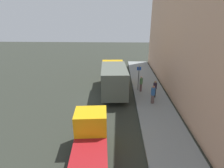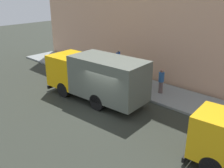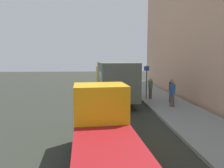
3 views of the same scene
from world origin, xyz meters
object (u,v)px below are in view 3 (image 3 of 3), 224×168
at_px(large_utility_truck, 114,80).
at_px(pedestrian_third, 171,90).
at_px(small_flatbed_truck, 103,128).
at_px(pedestrian_standing, 172,93).
at_px(street_sign_post, 146,79).
at_px(pedestrian_walking, 150,88).

xyz_separation_m(large_utility_truck, pedestrian_third, (4.13, -1.38, -0.65)).
bearing_deg(small_flatbed_truck, pedestrian_standing, 49.64).
relative_size(large_utility_truck, street_sign_post, 2.81).
xyz_separation_m(large_utility_truck, street_sign_post, (2.69, 0.44, 0.01)).
bearing_deg(pedestrian_standing, pedestrian_third, -167.22).
height_order(large_utility_truck, pedestrian_standing, large_utility_truck).
relative_size(small_flatbed_truck, pedestrian_standing, 2.96).
bearing_deg(pedestrian_third, street_sign_post, 95.64).
relative_size(pedestrian_standing, street_sign_post, 0.65).
distance_m(small_flatbed_truck, pedestrian_third, 9.59).
bearing_deg(pedestrian_walking, pedestrian_standing, -115.52).
height_order(small_flatbed_truck, pedestrian_standing, small_flatbed_truck).
bearing_deg(small_flatbed_truck, street_sign_post, 64.27).
bearing_deg(large_utility_truck, small_flatbed_truck, -100.29).
distance_m(pedestrian_standing, pedestrian_third, 1.40).
height_order(pedestrian_third, street_sign_post, street_sign_post).
relative_size(pedestrian_walking, pedestrian_third, 0.98).
bearing_deg(pedestrian_standing, large_utility_truck, -95.98).
distance_m(pedestrian_third, street_sign_post, 2.41).
bearing_deg(pedestrian_standing, small_flatbed_truck, -5.28).
relative_size(large_utility_truck, pedestrian_walking, 4.45).
xyz_separation_m(large_utility_truck, pedestrian_walking, (2.94, 0.06, -0.67)).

